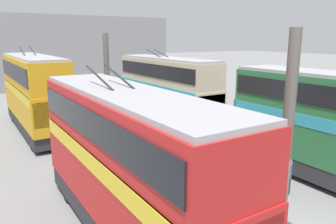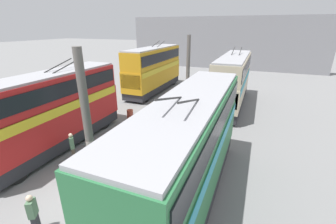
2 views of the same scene
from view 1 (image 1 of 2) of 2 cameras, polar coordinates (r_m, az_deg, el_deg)
name	(u,v)px [view 1 (image 1 of 2)]	position (r m, az deg, el deg)	size (l,w,h in m)	color
depot_back_wall	(43,53)	(44.39, -20.94, 9.62)	(0.50, 36.00, 9.39)	gray
support_column_near	(287,136)	(11.63, 20.02, -4.03)	(0.70, 0.70, 6.83)	#605B56
support_column_far	(107,83)	(24.39, -10.54, 5.00)	(0.70, 0.70, 6.83)	#605B56
bus_left_far	(166,85)	(26.16, -0.31, 4.73)	(11.39, 2.54, 5.63)	black
bus_right_mid	(128,157)	(10.57, -7.03, -7.74)	(10.23, 2.54, 5.56)	black
bus_right_far	(34,89)	(24.59, -22.25, 3.69)	(11.16, 2.54, 5.94)	black
person_aisle_midway	(123,123)	(22.00, -7.77, -1.94)	(0.48, 0.40, 1.80)	#2D2D33
person_by_right_row	(200,205)	(11.61, 5.55, -15.86)	(0.46, 0.47, 1.77)	#473D33
person_by_left_row	(288,175)	(14.99, 20.24, -10.29)	(0.42, 0.48, 1.58)	#2D2D33
oil_drum	(116,159)	(17.11, -8.97, -8.10)	(0.56, 0.56, 0.90)	#933828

